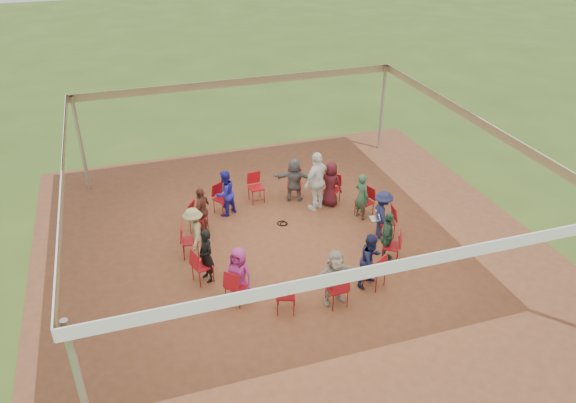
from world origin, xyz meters
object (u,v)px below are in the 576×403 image
object	(u,v)px
chair_3	(294,185)
chair_10	(286,295)
person_seated_3	(294,180)
laptop	(376,217)
person_seated_2	(331,184)
cable_coil	(283,223)
person_seated_4	(225,193)
standing_person	(317,181)
person_seated_11	(387,237)
chair_4	(256,188)
chair_9	(237,286)
chair_11	(337,289)
person_seated_8	(239,274)
person_seated_1	(362,196)
person_seated_5	(202,210)
chair_13	(391,246)
person_seated_6	(194,233)
person_seated_7	(206,256)
chair_1	(364,202)
chair_6	(199,217)
chair_2	(332,190)
person_seated_9	(335,277)
chair_7	(190,241)
chair_5	(222,199)
chair_12	(375,271)
person_seated_10	(371,260)
chair_0	(386,222)

from	to	relation	value
chair_3	chair_10	xyz separation A→B (m)	(-1.82, -4.85, 0.00)
person_seated_3	laptop	bearing A→B (deg)	138.94
person_seated_2	cable_coil	size ratio (longest dim) A/B	4.25
person_seated_4	standing_person	bearing A→B (deg)	138.09
person_seated_3	person_seated_11	world-z (taller)	same
chair_3	chair_4	xyz separation A→B (m)	(-1.14, 0.16, 0.00)
chair_9	person_seated_11	world-z (taller)	person_seated_11
chair_11	standing_person	bearing A→B (deg)	70.20
standing_person	person_seated_8	bearing A→B (deg)	17.75
chair_3	cable_coil	distance (m)	1.61
person_seated_1	person_seated_5	bearing A→B (deg)	64.29
chair_13	person_seated_6	bearing A→B (deg)	102.55
person_seated_7	person_seated_3	bearing A→B (deg)	115.71
chair_9	standing_person	distance (m)	4.69
chair_1	standing_person	bearing A→B (deg)	36.39
chair_3	cable_coil	bearing A→B (deg)	80.06
chair_10	chair_6	bearing A→B (deg)	128.57
chair_2	chair_10	world-z (taller)	same
person_seated_3	person_seated_9	world-z (taller)	same
chair_6	laptop	bearing A→B (deg)	102.09
chair_3	person_seated_9	world-z (taller)	person_seated_9
standing_person	person_seated_3	bearing A→B (deg)	-85.72
chair_9	person_seated_11	xyz separation A→B (m)	(3.93, 0.43, 0.24)
chair_7	person_seated_2	bearing A→B (deg)	115.06
chair_9	person_seated_8	size ratio (longest dim) A/B	0.66
person_seated_4	person_seated_5	world-z (taller)	same
chair_10	chair_11	size ratio (longest dim) A/B	1.00
person_seated_3	person_seated_7	xyz separation A→B (m)	(-3.22, -3.07, 0.00)
chair_10	person_seated_6	size ratio (longest dim) A/B	0.66
chair_6	person_seated_3	size ratio (longest dim) A/B	0.66
chair_5	person_seated_4	bearing A→B (deg)	90.00
chair_9	laptop	size ratio (longest dim) A/B	2.74
chair_2	chair_12	bearing A→B (deg)	128.57
chair_1	person_seated_8	distance (m)	4.94
person_seated_2	person_seated_5	world-z (taller)	same
person_seated_9	person_seated_3	bearing A→B (deg)	77.14
person_seated_8	chair_10	bearing A→B (deg)	6.92
person_seated_5	laptop	bearing A→B (deg)	102.40
chair_7	person_seated_7	size ratio (longest dim) A/B	0.66
chair_13	person_seated_10	bearing A→B (deg)	161.21
person_seated_2	person_seated_10	bearing A→B (deg)	128.57
person_seated_3	person_seated_5	world-z (taller)	same
chair_3	chair_4	world-z (taller)	same
person_seated_1	person_seated_4	size ratio (longest dim) A/B	1.00
chair_5	chair_10	distance (m)	4.67
chair_0	chair_6	size ratio (longest dim) A/B	1.00
cable_coil	person_seated_1	bearing A→B (deg)	-8.39
person_seated_4	person_seated_5	size ratio (longest dim) A/B	1.00
standing_person	cable_coil	distance (m)	1.58
cable_coil	person_seated_4	bearing A→B (deg)	143.44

